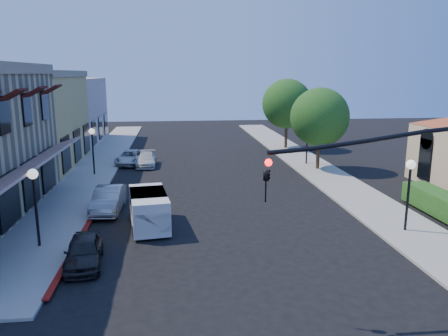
{
  "coord_description": "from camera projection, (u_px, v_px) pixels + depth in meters",
  "views": [
    {
      "loc": [
        -2.52,
        -10.84,
        7.53
      ],
      "look_at": [
        0.11,
        11.67,
        2.6
      ],
      "focal_mm": 35.0,
      "sensor_mm": 36.0,
      "label": 1
    }
  ],
  "objects": [
    {
      "name": "sidewalk_left",
      "position": [
        102.0,
        162.0,
        37.61
      ],
      "size": [
        3.5,
        50.0,
        0.12
      ],
      "primitive_type": "cube",
      "color": "gray",
      "rests_on": "ground"
    },
    {
      "name": "sidewalk_right",
      "position": [
        299.0,
        157.0,
        39.59
      ],
      "size": [
        3.5,
        50.0,
        0.12
      ],
      "primitive_type": "cube",
      "color": "gray",
      "rests_on": "ground"
    },
    {
      "name": "curb_red_strip",
      "position": [
        77.0,
        246.0,
        19.39
      ],
      "size": [
        0.25,
        10.0,
        0.06
      ],
      "primitive_type": "cube",
      "color": "maroon",
      "rests_on": "ground"
    },
    {
      "name": "yellow_stucco_building",
      "position": [
        11.0,
        121.0,
        35.08
      ],
      "size": [
        10.0,
        12.0,
        7.6
      ],
      "primitive_type": "cube",
      "color": "#E5BA67",
      "rests_on": "ground"
    },
    {
      "name": "pink_stucco_building",
      "position": [
        51.0,
        112.0,
        46.79
      ],
      "size": [
        10.0,
        12.0,
        7.0
      ],
      "primitive_type": "cube",
      "color": "beige",
      "rests_on": "ground"
    },
    {
      "name": "street_tree_a",
      "position": [
        320.0,
        117.0,
        33.86
      ],
      "size": [
        4.56,
        4.56,
        6.48
      ],
      "color": "#352415",
      "rests_on": "ground"
    },
    {
      "name": "street_tree_b",
      "position": [
        287.0,
        104.0,
        43.49
      ],
      "size": [
        4.94,
        4.94,
        7.02
      ],
      "color": "#352415",
      "rests_on": "ground"
    },
    {
      "name": "signal_mast_arm",
      "position": [
        444.0,
        186.0,
        13.65
      ],
      "size": [
        8.01,
        0.39,
        6.0
      ],
      "color": "black",
      "rests_on": "ground"
    },
    {
      "name": "lamppost_left_near",
      "position": [
        34.0,
        188.0,
        18.63
      ],
      "size": [
        0.44,
        0.44,
        3.57
      ],
      "color": "black",
      "rests_on": "ground"
    },
    {
      "name": "lamppost_left_far",
      "position": [
        92.0,
        140.0,
        32.21
      ],
      "size": [
        0.44,
        0.44,
        3.57
      ],
      "color": "black",
      "rests_on": "ground"
    },
    {
      "name": "lamppost_right_near",
      "position": [
        410.0,
        177.0,
        20.55
      ],
      "size": [
        0.44,
        0.44,
        3.57
      ],
      "color": "black",
      "rests_on": "ground"
    },
    {
      "name": "lamppost_right_far",
      "position": [
        307.0,
        132.0,
        36.08
      ],
      "size": [
        0.44,
        0.44,
        3.57
      ],
      "color": "black",
      "rests_on": "ground"
    },
    {
      "name": "white_van",
      "position": [
        149.0,
        208.0,
        21.57
      ],
      "size": [
        2.23,
        4.17,
        1.76
      ],
      "color": "silver",
      "rests_on": "ground"
    },
    {
      "name": "parked_car_a",
      "position": [
        84.0,
        251.0,
        17.4
      ],
      "size": [
        1.71,
        3.56,
        1.17
      ],
      "primitive_type": "imported",
      "rotation": [
        0.0,
        0.0,
        0.1
      ],
      "color": "black",
      "rests_on": "ground"
    },
    {
      "name": "parked_car_b",
      "position": [
        108.0,
        200.0,
        24.18
      ],
      "size": [
        1.61,
        4.19,
        1.36
      ],
      "primitive_type": "imported",
      "rotation": [
        0.0,
        0.0,
        -0.04
      ],
      "color": "#999C9D",
      "rests_on": "ground"
    },
    {
      "name": "parked_car_c",
      "position": [
        146.0,
        160.0,
        36.01
      ],
      "size": [
        1.59,
        3.83,
        1.11
      ],
      "primitive_type": "imported",
      "rotation": [
        0.0,
        0.0,
        -0.01
      ],
      "color": "silver",
      "rests_on": "ground"
    },
    {
      "name": "parked_car_d",
      "position": [
        130.0,
        157.0,
        36.81
      ],
      "size": [
        2.46,
        4.4,
        1.16
      ],
      "primitive_type": "imported",
      "rotation": [
        0.0,
        0.0,
        -0.13
      ],
      "color": "#B2B5B7",
      "rests_on": "ground"
    }
  ]
}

